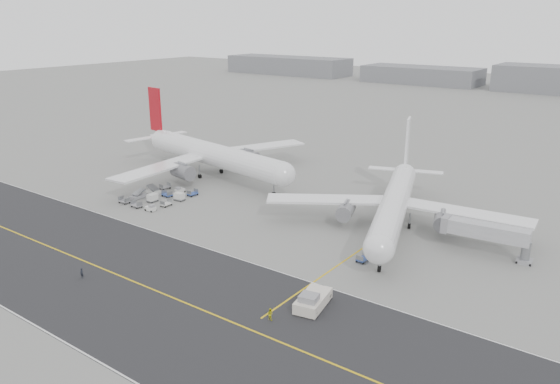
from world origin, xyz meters
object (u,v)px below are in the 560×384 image
Objects in this scene: pushback_tug at (312,300)px; ground_crew_b at (270,314)px; jet_bridge at (487,233)px; ground_crew_a at (82,273)px; airliner_a at (211,154)px; airliner_b at (395,202)px.

pushback_tug is 6.70m from ground_crew_b.
ground_crew_a is at bearing -141.31° from jet_bridge.
ground_crew_a is (22.99, -53.95, -4.96)m from airliner_a.
jet_bridge is at bearing 44.23° from ground_crew_a.
airliner_a reaches higher than ground_crew_a.
airliner_a is 69.79m from pushback_tug.
airliner_a is 1.19× the size of airliner_b.
airliner_a reaches higher than airliner_b.
airliner_b is (52.71, -5.68, -0.75)m from airliner_a.
airliner_b reaches higher than ground_crew_a.
ground_crew_a is 0.97× the size of ground_crew_b.
jet_bridge is (17.95, -2.65, -1.09)m from airliner_b.
pushback_tug is at bearing -118.59° from jet_bridge.
ground_crew_b is (53.91, -46.56, -4.94)m from airliner_a.
airliner_b is at bearing 166.56° from jet_bridge.
ground_crew_b is at bearing -120.67° from airliner_a.
pushback_tug is (3.96, -34.78, -3.98)m from airliner_b.
jet_bridge is (13.99, 32.14, 2.89)m from pushback_tug.
airliner_a reaches higher than ground_crew_b.
airliner_a is 71.41m from ground_crew_b.
jet_bridge is 41.86m from ground_crew_b.
airliner_a is at bearing -40.61° from ground_crew_b.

